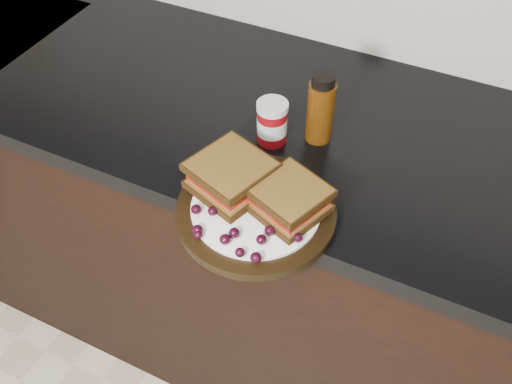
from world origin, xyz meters
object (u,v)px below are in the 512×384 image
plate (256,212)px  oil_bottle (321,108)px  condiment_jar (272,122)px  sandwich_left (231,175)px

plate → oil_bottle: (0.02, 0.24, 0.06)m
condiment_jar → plate: bearing=-73.1°
condiment_jar → oil_bottle: oil_bottle is taller
plate → sandwich_left: bearing=158.6°
sandwich_left → condiment_jar: bearing=108.7°
plate → condiment_jar: bearing=106.9°
sandwich_left → oil_bottle: 0.23m
plate → oil_bottle: bearing=85.0°
oil_bottle → condiment_jar: bearing=-149.2°
sandwich_left → condiment_jar: (0.00, 0.17, -0.01)m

